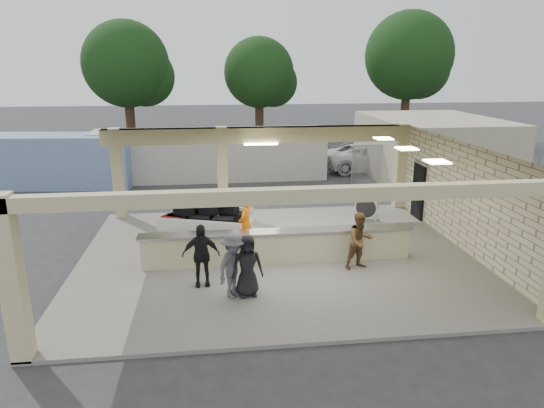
{
  "coord_description": "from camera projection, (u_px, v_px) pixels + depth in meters",
  "views": [
    {
      "loc": [
        -1.81,
        -13.99,
        5.85
      ],
      "look_at": [
        0.01,
        1.0,
        1.48
      ],
      "focal_mm": 32.0,
      "sensor_mm": 36.0,
      "label": 1
    }
  ],
  "objects": [
    {
      "name": "ground",
      "position": [
        276.0,
        258.0,
        15.18
      ],
      "size": [
        120.0,
        120.0,
        0.0
      ],
      "primitive_type": "plane",
      "color": "#2D2D30",
      "rests_on": "ground"
    },
    {
      "name": "container_white",
      "position": [
        211.0,
        154.0,
        25.37
      ],
      "size": [
        11.96,
        2.5,
        2.59
      ],
      "primitive_type": "cube",
      "rotation": [
        0.0,
        0.0,
        0.01
      ],
      "color": "beige",
      "rests_on": "ground"
    },
    {
      "name": "car_white_b",
      "position": [
        426.0,
        156.0,
        28.64
      ],
      "size": [
        4.28,
        2.48,
        1.27
      ],
      "primitive_type": "imported",
      "rotation": [
        0.0,
        0.0,
        1.83
      ],
      "color": "silver",
      "rests_on": "ground"
    },
    {
      "name": "fence",
      "position": [
        466.0,
        162.0,
        24.74
      ],
      "size": [
        12.06,
        0.06,
        2.03
      ],
      "color": "gray",
      "rests_on": "ground"
    },
    {
      "name": "tree_left",
      "position": [
        131.0,
        68.0,
        35.77
      ],
      "size": [
        6.6,
        6.3,
        9.0
      ],
      "color": "#382619",
      "rests_on": "ground"
    },
    {
      "name": "drum_fan",
      "position": [
        367.0,
        207.0,
        18.42
      ],
      "size": [
        0.89,
        0.71,
        0.97
      ],
      "rotation": [
        0.0,
        0.0,
        -0.57
      ],
      "color": "white",
      "rests_on": "pavilion"
    },
    {
      "name": "passenger_b",
      "position": [
        201.0,
        255.0,
        12.88
      ],
      "size": [
        1.01,
        0.39,
        1.72
      ],
      "primitive_type": "imported",
      "rotation": [
        0.0,
        0.0,
        0.02
      ],
      "color": "black",
      "rests_on": "pavilion"
    },
    {
      "name": "adjacent_building",
      "position": [
        431.0,
        148.0,
        25.37
      ],
      "size": [
        6.0,
        8.0,
        3.2
      ],
      "primitive_type": "cube",
      "color": "#B1AB8C",
      "rests_on": "ground"
    },
    {
      "name": "tree_right",
      "position": [
        412.0,
        59.0,
        39.1
      ],
      "size": [
        7.2,
        7.0,
        10.0
      ],
      "color": "#382619",
      "rests_on": "ground"
    },
    {
      "name": "passenger_a",
      "position": [
        360.0,
        241.0,
        13.96
      ],
      "size": [
        0.89,
        0.56,
        1.69
      ],
      "primitive_type": "imported",
      "rotation": [
        0.0,
        0.0,
        0.26
      ],
      "color": "brown",
      "rests_on": "pavilion"
    },
    {
      "name": "passenger_c",
      "position": [
        234.0,
        265.0,
        12.24
      ],
      "size": [
        1.01,
        1.09,
        1.71
      ],
      "primitive_type": "imported",
      "rotation": [
        0.0,
        0.0,
        0.87
      ],
      "color": "#515156",
      "rests_on": "pavilion"
    },
    {
      "name": "tree_mid",
      "position": [
        263.0,
        75.0,
        39.01
      ],
      "size": [
        6.0,
        5.6,
        8.0
      ],
      "color": "#382619",
      "rests_on": "ground"
    },
    {
      "name": "luggage_cart",
      "position": [
        206.0,
        218.0,
        15.97
      ],
      "size": [
        3.18,
        2.54,
        1.62
      ],
      "rotation": [
        0.0,
        0.0,
        -0.34
      ],
      "color": "white",
      "rests_on": "pavilion"
    },
    {
      "name": "car_dark",
      "position": [
        362.0,
        154.0,
        29.19
      ],
      "size": [
        4.05,
        2.85,
        1.28
      ],
      "primitive_type": "imported",
      "rotation": [
        0.0,
        0.0,
        1.13
      ],
      "color": "black",
      "rests_on": "ground"
    },
    {
      "name": "container_blue",
      "position": [
        32.0,
        161.0,
        23.83
      ],
      "size": [
        9.94,
        3.27,
        2.54
      ],
      "primitive_type": "cube",
      "rotation": [
        0.0,
        0.0,
        -0.1
      ],
      "color": "#7791BE",
      "rests_on": "ground"
    },
    {
      "name": "baggage_counter",
      "position": [
        278.0,
        246.0,
        14.54
      ],
      "size": [
        8.2,
        0.58,
        0.98
      ],
      "color": "#C2BB91",
      "rests_on": "pavilion"
    },
    {
      "name": "pavilion",
      "position": [
        280.0,
        211.0,
        15.46
      ],
      "size": [
        12.01,
        10.0,
        3.55
      ],
      "color": "gray",
      "rests_on": "ground"
    },
    {
      "name": "car_white_a",
      "position": [
        372.0,
        158.0,
        27.33
      ],
      "size": [
        5.43,
        2.69,
        1.53
      ],
      "primitive_type": "imported",
      "rotation": [
        0.0,
        0.0,
        1.6
      ],
      "color": "silver",
      "rests_on": "ground"
    },
    {
      "name": "passenger_d",
      "position": [
        247.0,
        266.0,
        12.32
      ],
      "size": [
        0.82,
        0.41,
        1.62
      ],
      "primitive_type": "imported",
      "rotation": [
        0.0,
        0.0,
        0.11
      ],
      "color": "black",
      "rests_on": "pavilion"
    },
    {
      "name": "baggage_handler",
      "position": [
        246.0,
        225.0,
        15.07
      ],
      "size": [
        0.63,
        0.78,
        1.88
      ],
      "primitive_type": "imported",
      "rotation": [
        0.0,
        0.0,
        4.28
      ],
      "color": "orange",
      "rests_on": "pavilion"
    }
  ]
}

